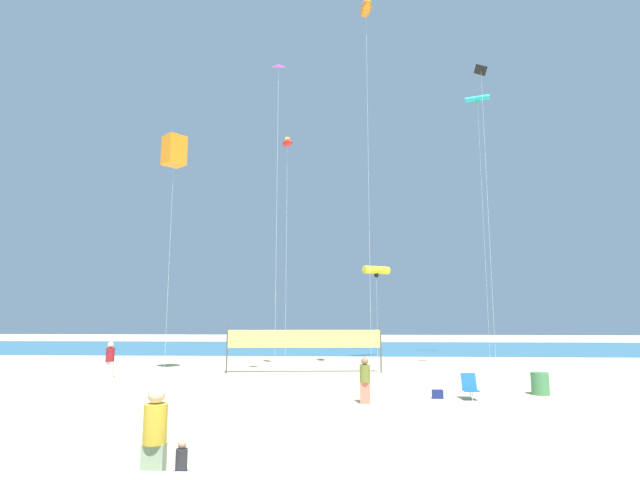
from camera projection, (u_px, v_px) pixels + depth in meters
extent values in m
plane|color=#D1BC89|center=(274.00, 404.00, 16.76)|extent=(120.00, 120.00, 0.00)
cube|color=teal|center=(319.00, 348.00, 45.97)|extent=(120.00, 20.00, 0.01)
cube|color=#99B28C|center=(153.00, 468.00, 8.41)|extent=(0.38, 0.23, 0.79)
cylinder|color=gold|center=(155.00, 424.00, 8.52)|extent=(0.40, 0.40, 0.65)
sphere|color=beige|center=(157.00, 395.00, 8.59)|extent=(0.29, 0.29, 0.29)
cylinder|color=#2D2D33|center=(181.00, 459.00, 8.39)|extent=(0.20, 0.20, 0.33)
sphere|color=tan|center=(182.00, 444.00, 8.43)|extent=(0.15, 0.15, 0.15)
cube|color=#EA7260|center=(365.00, 393.00, 16.88)|extent=(0.33, 0.20, 0.70)
cylinder|color=olive|center=(365.00, 373.00, 16.97)|extent=(0.35, 0.35, 0.58)
sphere|color=#997051|center=(365.00, 361.00, 17.03)|extent=(0.26, 0.26, 0.26)
cube|color=white|center=(109.00, 370.00, 23.67)|extent=(0.37, 0.22, 0.77)
cylinder|color=maroon|center=(110.00, 355.00, 23.77)|extent=(0.39, 0.39, 0.64)
sphere|color=beige|center=(111.00, 345.00, 23.84)|extent=(0.29, 0.29, 0.29)
cube|color=#1959B2|center=(471.00, 391.00, 17.54)|extent=(0.52, 0.48, 0.03)
cube|color=#1959B2|center=(469.00, 381.00, 17.87)|extent=(0.52, 0.23, 0.57)
cylinder|color=silver|center=(472.00, 396.00, 17.38)|extent=(0.03, 0.03, 0.32)
cylinder|color=silver|center=(470.00, 395.00, 17.66)|extent=(0.03, 0.03, 0.32)
cylinder|color=#3F7F4C|center=(540.00, 384.00, 18.75)|extent=(0.64, 0.64, 0.81)
cylinder|color=#4C4C51|center=(227.00, 349.00, 25.79)|extent=(0.08, 0.08, 2.40)
cylinder|color=#4C4C51|center=(381.00, 349.00, 26.05)|extent=(0.08, 0.08, 2.40)
cube|color=#EAE566|center=(304.00, 339.00, 26.00)|extent=(7.93, 0.67, 0.90)
cube|color=navy|center=(438.00, 394.00, 17.88)|extent=(0.38, 0.19, 0.31)
cylinder|color=silver|center=(369.00, 182.00, 25.62)|extent=(0.01, 0.01, 19.30)
ellipsoid|color=orange|center=(366.00, 9.00, 27.05)|extent=(0.78, 1.76, 0.74)
cube|color=#D833A5|center=(366.00, 5.00, 27.09)|extent=(0.33, 0.06, 0.41)
cylinder|color=silver|center=(483.00, 224.00, 34.93)|extent=(0.01, 0.01, 18.46)
cylinder|color=#26BFCC|center=(477.00, 98.00, 36.30)|extent=(1.74, 0.89, 0.37)
sphere|color=green|center=(477.00, 102.00, 36.26)|extent=(0.22, 0.22, 0.22)
cylinder|color=silver|center=(169.00, 260.00, 25.09)|extent=(0.01, 0.01, 11.35)
cube|color=orange|center=(174.00, 151.00, 25.93)|extent=(1.36, 1.36, 1.54)
cylinder|color=silver|center=(488.00, 216.00, 26.18)|extent=(0.01, 0.01, 16.16)
pyramid|color=black|center=(481.00, 70.00, 27.42)|extent=(0.88, 0.88, 0.47)
cylinder|color=silver|center=(377.00, 314.00, 34.79)|extent=(0.01, 0.01, 6.08)
cylinder|color=yellow|center=(376.00, 270.00, 35.24)|extent=(2.03, 1.52, 0.54)
sphere|color=black|center=(376.00, 275.00, 35.19)|extent=(0.33, 0.33, 0.33)
cylinder|color=silver|center=(277.00, 218.00, 23.02)|extent=(0.01, 0.01, 14.75)
pyramid|color=#D833A5|center=(279.00, 66.00, 24.10)|extent=(0.55, 0.56, 0.35)
cylinder|color=silver|center=(286.00, 253.00, 27.43)|extent=(0.01, 0.01, 12.58)
ellipsoid|color=red|center=(287.00, 143.00, 28.37)|extent=(0.95, 1.38, 0.69)
cube|color=yellow|center=(287.00, 140.00, 28.40)|extent=(0.25, 0.06, 0.31)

